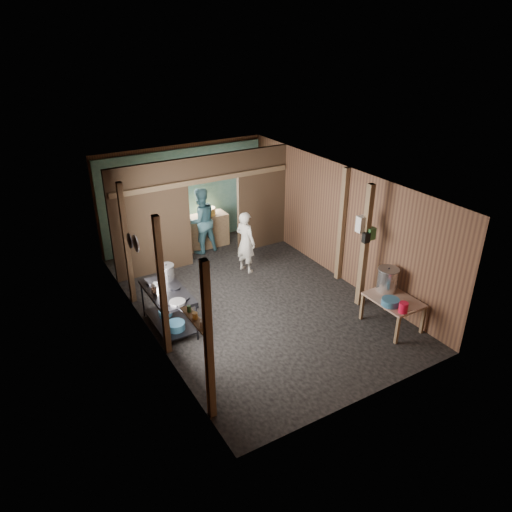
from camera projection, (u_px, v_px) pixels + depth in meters
floor at (251, 299)px, 10.22m from camera, size 4.50×7.00×0.00m
ceiling at (251, 181)px, 9.08m from camera, size 4.50×7.00×0.00m
wall_back at (183, 195)px, 12.36m from camera, size 4.50×0.00×2.60m
wall_front at (372, 330)px, 6.94m from camera, size 4.50×0.00×2.60m
wall_left at (143, 270)px, 8.62m from camera, size 0.00×7.00×2.60m
wall_right at (338, 222)px, 10.68m from camera, size 0.00×7.00×2.60m
partition_left at (151, 221)px, 10.75m from camera, size 1.85×0.10×2.60m
partition_right at (261, 199)px, 12.07m from camera, size 1.35×0.10×2.60m
partition_header at (212, 167)px, 11.03m from camera, size 1.30×0.10×0.60m
turquoise_panel at (184, 197)px, 12.33m from camera, size 4.40×0.06×2.50m
back_counter at (204, 231)px, 12.45m from camera, size 1.20×0.50×0.85m
wall_clock at (192, 172)px, 12.13m from camera, size 0.20×0.03×0.20m
post_left_a at (208, 344)px, 6.64m from camera, size 0.10×0.12×2.60m
post_left_b at (162, 288)px, 8.04m from camera, size 0.10×0.12×2.60m
post_left_c at (127, 245)px, 9.58m from camera, size 0.10×0.12×2.60m
post_right at (342, 226)px, 10.49m from camera, size 0.10×0.12×2.60m
post_free at (365, 247)px, 9.49m from camera, size 0.12×0.12×2.60m
cross_beam at (204, 180)px, 10.98m from camera, size 4.40×0.12×0.12m
pan_lid_big at (136, 244)px, 8.80m from camera, size 0.03×0.34×0.34m
pan_lid_small at (130, 241)px, 9.15m from camera, size 0.03×0.30×0.30m
wall_shelf at (195, 320)px, 7.00m from camera, size 0.14×0.80×0.03m
jar_white at (202, 324)px, 6.78m from camera, size 0.07×0.07×0.10m
jar_yellow at (195, 316)px, 6.97m from camera, size 0.08×0.08×0.10m
jar_green at (189, 309)px, 7.14m from camera, size 0.06×0.06×0.10m
bag_white at (362, 224)px, 9.32m from camera, size 0.22×0.15×0.32m
bag_green at (371, 234)px, 9.34m from camera, size 0.16×0.12×0.24m
bag_black at (366, 238)px, 9.28m from camera, size 0.14×0.10×0.20m
gas_range at (169, 309)px, 9.09m from camera, size 0.71×1.38×0.81m
prep_table at (392, 312)px, 9.19m from camera, size 0.74×1.01×0.60m
stove_pot_large at (166, 273)px, 9.26m from camera, size 0.35×0.35×0.32m
stove_pot_med at (158, 289)px, 8.79m from camera, size 0.26×0.26×0.21m
frying_pan at (177, 302)px, 8.50m from camera, size 0.39×0.56×0.07m
blue_tub_front at (176, 326)px, 8.91m from camera, size 0.34×0.34×0.14m
blue_tub_back at (165, 313)px, 9.34m from camera, size 0.27×0.27×0.11m
stock_pot at (387, 280)px, 9.27m from camera, size 0.54×0.54×0.48m
wash_basin at (390, 302)px, 8.84m from camera, size 0.34×0.34×0.12m
pink_bucket at (403, 308)px, 8.60m from camera, size 0.17×0.17×0.20m
knife at (410, 313)px, 8.63m from camera, size 0.30×0.05×0.01m
yellow_tub at (209, 211)px, 12.30m from camera, size 0.34×0.34×0.19m
cook at (246, 242)px, 11.07m from camera, size 0.50×0.62×1.47m
worker_back at (201, 221)px, 11.96m from camera, size 0.89×0.72×1.69m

